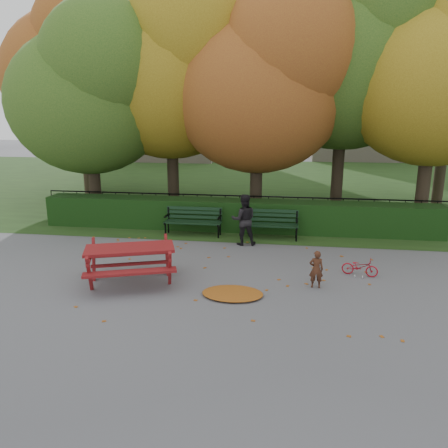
# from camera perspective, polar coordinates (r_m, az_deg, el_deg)

# --- Properties ---
(ground) EXTENTS (90.00, 90.00, 0.00)m
(ground) POSITION_cam_1_polar(r_m,az_deg,el_deg) (10.37, -1.23, -7.31)
(ground) COLOR slate
(ground) RESTS_ON ground
(grass_strip) EXTENTS (90.00, 90.00, 0.00)m
(grass_strip) POSITION_cam_1_polar(r_m,az_deg,el_deg) (23.85, 4.31, 5.29)
(grass_strip) COLOR #203816
(grass_strip) RESTS_ON ground
(building_left) EXTENTS (10.00, 7.00, 15.00)m
(building_left) POSITION_cam_1_polar(r_m,az_deg,el_deg) (37.20, -8.90, 20.10)
(building_left) COLOR tan
(building_left) RESTS_ON ground
(building_right) EXTENTS (9.00, 6.00, 12.00)m
(building_right) POSITION_cam_1_polar(r_m,az_deg,el_deg) (38.08, 18.77, 17.13)
(building_right) COLOR tan
(building_right) RESTS_ON ground
(hedge) EXTENTS (13.00, 0.90, 1.00)m
(hedge) POSITION_cam_1_polar(r_m,az_deg,el_deg) (14.47, 1.68, 1.16)
(hedge) COLOR black
(hedge) RESTS_ON ground
(iron_fence) EXTENTS (14.00, 0.04, 1.02)m
(iron_fence) POSITION_cam_1_polar(r_m,az_deg,el_deg) (15.24, 2.03, 1.99)
(iron_fence) COLOR black
(iron_fence) RESTS_ON ground
(tree_a) EXTENTS (5.88, 5.60, 7.48)m
(tree_a) POSITION_cam_1_polar(r_m,az_deg,el_deg) (16.53, -16.69, 16.31)
(tree_a) COLOR #32281D
(tree_a) RESTS_ON ground
(tree_b) EXTENTS (6.72, 6.40, 8.79)m
(tree_b) POSITION_cam_1_polar(r_m,az_deg,el_deg) (16.79, -6.08, 19.80)
(tree_b) COLOR #32281D
(tree_b) RESTS_ON ground
(tree_c) EXTENTS (6.30, 6.00, 8.00)m
(tree_c) POSITION_cam_1_polar(r_m,az_deg,el_deg) (15.49, 5.69, 18.10)
(tree_c) COLOR #32281D
(tree_c) RESTS_ON ground
(tree_d) EXTENTS (7.14, 6.80, 9.58)m
(tree_d) POSITION_cam_1_polar(r_m,az_deg,el_deg) (16.99, 17.08, 21.18)
(tree_d) COLOR #32281D
(tree_d) RESTS_ON ground
(tree_f) EXTENTS (6.93, 6.60, 9.19)m
(tree_f) POSITION_cam_1_polar(r_m,az_deg,el_deg) (20.73, -17.69, 19.04)
(tree_f) COLOR #32281D
(tree_f) RESTS_ON ground
(bench_left) EXTENTS (1.80, 0.57, 0.88)m
(bench_left) POSITION_cam_1_polar(r_m,az_deg,el_deg) (13.91, -4.03, 0.65)
(bench_left) COLOR black
(bench_left) RESTS_ON ground
(bench_right) EXTENTS (1.80, 0.57, 0.88)m
(bench_right) POSITION_cam_1_polar(r_m,az_deg,el_deg) (13.61, 5.90, 0.30)
(bench_right) COLOR black
(bench_right) RESTS_ON ground
(picnic_table) EXTENTS (2.41, 2.17, 0.97)m
(picnic_table) POSITION_cam_1_polar(r_m,az_deg,el_deg) (10.24, -12.17, -3.98)
(picnic_table) COLOR maroon
(picnic_table) RESTS_ON ground
(leaf_pile) EXTENTS (1.58, 1.36, 0.09)m
(leaf_pile) POSITION_cam_1_polar(r_m,az_deg,el_deg) (9.54, 1.12, -9.04)
(leaf_pile) COLOR maroon
(leaf_pile) RESTS_ON ground
(leaf_scatter) EXTENTS (9.00, 5.70, 0.01)m
(leaf_scatter) POSITION_cam_1_polar(r_m,az_deg,el_deg) (10.64, -0.96, -6.69)
(leaf_scatter) COLOR maroon
(leaf_scatter) RESTS_ON ground
(child) EXTENTS (0.32, 0.21, 0.87)m
(child) POSITION_cam_1_polar(r_m,az_deg,el_deg) (10.01, 11.96, -5.80)
(child) COLOR #462516
(child) RESTS_ON ground
(adult) EXTENTS (0.83, 0.70, 1.52)m
(adult) POSITION_cam_1_polar(r_m,az_deg,el_deg) (12.82, 2.60, 0.57)
(adult) COLOR black
(adult) RESTS_ON ground
(bicycle) EXTENTS (0.89, 0.49, 0.44)m
(bicycle) POSITION_cam_1_polar(r_m,az_deg,el_deg) (11.05, 17.33, -5.36)
(bicycle) COLOR #AC0F1E
(bicycle) RESTS_ON ground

